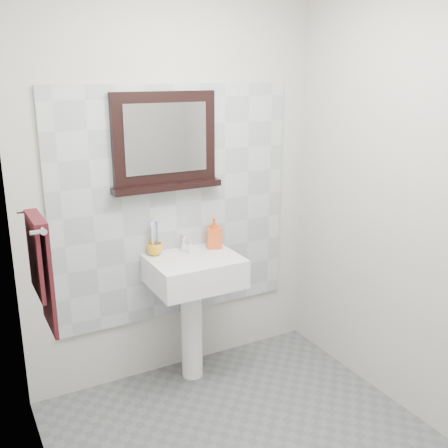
# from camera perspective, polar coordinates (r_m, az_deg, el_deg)

# --- Properties ---
(back_wall) EXTENTS (2.00, 0.01, 2.50)m
(back_wall) POSITION_cam_1_polar(r_m,az_deg,el_deg) (3.35, -5.41, 3.82)
(back_wall) COLOR #BCB9B2
(back_wall) RESTS_ON ground
(left_wall) EXTENTS (0.01, 2.20, 2.50)m
(left_wall) POSITION_cam_1_polar(r_m,az_deg,el_deg) (2.07, -19.03, -5.04)
(left_wall) COLOR #BCB9B2
(left_wall) RESTS_ON ground
(right_wall) EXTENTS (0.01, 2.20, 2.50)m
(right_wall) POSITION_cam_1_polar(r_m,az_deg,el_deg) (3.06, 20.82, 1.61)
(right_wall) COLOR #BCB9B2
(right_wall) RESTS_ON ground
(splashback) EXTENTS (1.60, 0.02, 1.50)m
(splashback) POSITION_cam_1_polar(r_m,az_deg,el_deg) (3.37, -5.29, 2.12)
(splashback) COLOR #AAB4B9
(splashback) RESTS_ON back_wall
(pedestal_sink) EXTENTS (0.55, 0.44, 0.96)m
(pedestal_sink) POSITION_cam_1_polar(r_m,az_deg,el_deg) (3.34, -3.30, -6.55)
(pedestal_sink) COLOR white
(pedestal_sink) RESTS_ON ground
(toothbrush_cup) EXTENTS (0.12, 0.12, 0.08)m
(toothbrush_cup) POSITION_cam_1_polar(r_m,az_deg,el_deg) (3.31, -7.54, -2.72)
(toothbrush_cup) COLOR #F3AC1C
(toothbrush_cup) RESTS_ON pedestal_sink
(toothbrushes) EXTENTS (0.05, 0.04, 0.21)m
(toothbrushes) POSITION_cam_1_polar(r_m,az_deg,el_deg) (3.29, -7.59, -1.31)
(toothbrushes) COLOR white
(toothbrushes) RESTS_ON toothbrush_cup
(soap_dispenser) EXTENTS (0.12, 0.12, 0.21)m
(soap_dispenser) POSITION_cam_1_polar(r_m,az_deg,el_deg) (3.40, -1.08, -0.93)
(soap_dispenser) COLOR red
(soap_dispenser) RESTS_ON pedestal_sink
(framed_mirror) EXTENTS (0.70, 0.11, 0.59)m
(framed_mirror) POSITION_cam_1_polar(r_m,az_deg,el_deg) (3.24, -6.46, 8.69)
(framed_mirror) COLOR black
(framed_mirror) RESTS_ON back_wall
(towel_bar) EXTENTS (0.07, 0.40, 0.03)m
(towel_bar) POSITION_cam_1_polar(r_m,az_deg,el_deg) (2.49, -19.89, 0.36)
(towel_bar) COLOR silver
(towel_bar) RESTS_ON left_wall
(hand_towel) EXTENTS (0.06, 0.30, 0.55)m
(hand_towel) POSITION_cam_1_polar(r_m,az_deg,el_deg) (2.55, -19.28, -4.17)
(hand_towel) COLOR black
(hand_towel) RESTS_ON towel_bar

